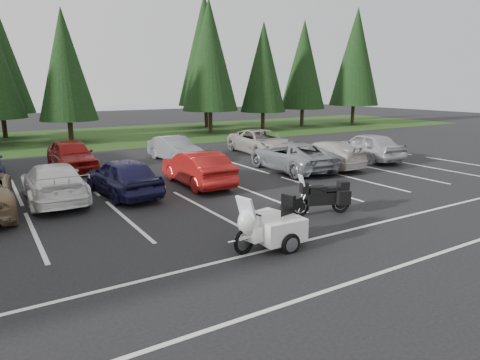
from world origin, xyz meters
name	(u,v)px	position (x,y,z in m)	size (l,w,h in m)	color
ground	(202,217)	(0.00, 0.00, 0.00)	(120.00, 120.00, 0.00)	black
grass_strip	(66,139)	(0.00, 24.00, 0.01)	(80.00, 16.00, 0.01)	#1D3310
lake_water	(55,114)	(4.00, 55.00, 0.00)	(70.00, 50.00, 0.02)	gray
stall_markings	(178,203)	(0.00, 2.00, 0.00)	(32.00, 16.00, 0.01)	silver
conifer_5	(65,65)	(0.00, 21.60, 5.63)	(4.14, 4.14, 9.63)	#332316
conifer_6	(209,55)	(12.00, 22.10, 6.71)	(4.93, 4.93, 11.48)	#332316
conifer_7	(263,67)	(17.50, 21.80, 5.81)	(4.27, 4.27, 9.94)	#332316
conifer_8	(304,65)	(23.00, 22.60, 6.17)	(4.53, 4.53, 10.56)	#332316
conifer_9	(356,57)	(29.00, 21.30, 7.07)	(5.19, 5.19, 12.10)	#332316
conifer_back_c	(205,50)	(14.00, 26.80, 7.49)	(5.50, 5.50, 12.81)	#332316
car_near_3	(54,182)	(-3.78, 4.59, 0.71)	(2.00, 4.92, 1.43)	white
car_near_4	(123,176)	(-1.35, 4.11, 0.75)	(1.78, 4.42, 1.51)	#18173A
car_near_5	(197,168)	(1.88, 4.18, 0.74)	(1.58, 4.52, 1.49)	maroon
car_near_6	(291,156)	(7.31, 4.59, 0.73)	(2.41, 5.22, 1.45)	gray
car_near_7	(324,154)	(9.27, 4.33, 0.69)	(1.94, 4.76, 1.38)	beige
car_near_8	(367,146)	(12.84, 4.68, 0.79)	(1.87, 4.66, 1.59)	#A7A6AB
car_far_2	(71,155)	(-2.07, 10.37, 0.78)	(1.83, 4.56, 1.55)	maroon
car_far_3	(175,149)	(3.42, 10.20, 0.69)	(1.46, 4.18, 1.38)	slate
car_far_4	(261,142)	(9.03, 9.76, 0.74)	(2.47, 5.35, 1.49)	#B0A8A1
touring_motorcycle	(269,218)	(0.35, -3.22, 0.77)	(2.77, 0.85, 1.53)	silver
cargo_trailer	(280,233)	(0.54, -3.50, 0.41)	(1.76, 0.99, 0.81)	white
adventure_motorcycle	(321,194)	(3.45, -1.86, 0.71)	(2.32, 0.81, 1.41)	black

